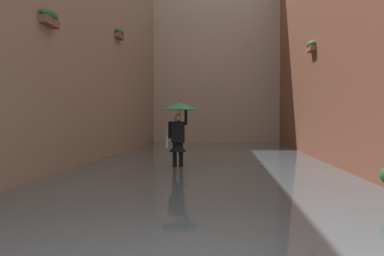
# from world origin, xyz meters

# --- Properties ---
(ground_plane) EXTENTS (60.00, 60.00, 0.00)m
(ground_plane) POSITION_xyz_m (0.00, -9.67, 0.00)
(ground_plane) COLOR #605B56
(flood_water) EXTENTS (8.29, 25.33, 0.06)m
(flood_water) POSITION_xyz_m (0.00, -9.67, 0.03)
(flood_water) COLOR #515B60
(flood_water) RESTS_ON ground_plane
(building_facade_left) EXTENTS (2.04, 23.33, 9.91)m
(building_facade_left) POSITION_xyz_m (-4.65, -9.66, 4.95)
(building_facade_left) COLOR brown
(building_facade_left) RESTS_ON ground_plane
(building_facade_far) EXTENTS (11.09, 1.80, 12.34)m
(building_facade_far) POSITION_xyz_m (0.00, -20.23, 6.17)
(building_facade_far) COLOR tan
(building_facade_far) RESTS_ON ground_plane
(person_wading) EXTENTS (1.09, 1.09, 2.01)m
(person_wading) POSITION_xyz_m (0.78, -7.69, 1.44)
(person_wading) COLOR #4C4233
(person_wading) RESTS_ON ground_plane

